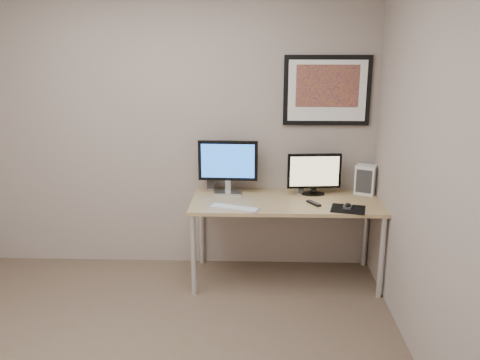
{
  "coord_description": "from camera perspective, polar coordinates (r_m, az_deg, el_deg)",
  "views": [
    {
      "loc": [
        0.75,
        -2.76,
        2.05
      ],
      "look_at": [
        0.62,
        1.1,
        0.97
      ],
      "focal_mm": 38.0,
      "sensor_mm": 36.0,
      "label": 1
    }
  ],
  "objects": [
    {
      "name": "room",
      "position": [
        3.32,
        -11.21,
        8.27
      ],
      "size": [
        3.6,
        3.6,
        3.6
      ],
      "color": "white",
      "rests_on": "ground"
    },
    {
      "name": "desk",
      "position": [
        4.35,
        5.16,
        -3.09
      ],
      "size": [
        1.6,
        0.7,
        0.73
      ],
      "color": "#987C49",
      "rests_on": "floor"
    },
    {
      "name": "framed_art",
      "position": [
        4.51,
        9.75,
        9.89
      ],
      "size": [
        0.75,
        0.04,
        0.6
      ],
      "color": "black",
      "rests_on": "room"
    },
    {
      "name": "monitor_large",
      "position": [
        4.43,
        -1.36,
        1.75
      ],
      "size": [
        0.52,
        0.17,
        0.47
      ],
      "rotation": [
        0.0,
        0.0,
        -0.03
      ],
      "color": "#B6B6BB",
      "rests_on": "desk"
    },
    {
      "name": "monitor_tv",
      "position": [
        4.45,
        8.33,
        0.78
      ],
      "size": [
        0.47,
        0.12,
        0.37
      ],
      "rotation": [
        0.0,
        0.0,
        0.08
      ],
      "color": "black",
      "rests_on": "desk"
    },
    {
      "name": "speaker_left",
      "position": [
        4.6,
        -3.28,
        0.14
      ],
      "size": [
        0.09,
        0.09,
        0.2
      ],
      "primitive_type": "cylinder",
      "rotation": [
        0.0,
        0.0,
        -0.07
      ],
      "color": "#B6B6BB",
      "rests_on": "desk"
    },
    {
      "name": "speaker_right",
      "position": [
        4.5,
        6.76,
        -0.54
      ],
      "size": [
        0.07,
        0.07,
        0.16
      ],
      "primitive_type": "cylinder",
      "rotation": [
        0.0,
        0.0,
        0.16
      ],
      "color": "#B6B6BB",
      "rests_on": "desk"
    },
    {
      "name": "keyboard",
      "position": [
        4.09,
        -0.6,
        -3.14
      ],
      "size": [
        0.42,
        0.24,
        0.01
      ],
      "primitive_type": "cube",
      "rotation": [
        0.0,
        0.0,
        -0.34
      ],
      "color": "silver",
      "rests_on": "desk"
    },
    {
      "name": "mousepad",
      "position": [
        4.17,
        12.04,
        -3.19
      ],
      "size": [
        0.31,
        0.29,
        0.0
      ],
      "primitive_type": "cube",
      "rotation": [
        0.0,
        0.0,
        -0.23
      ],
      "color": "black",
      "rests_on": "desk"
    },
    {
      "name": "mouse",
      "position": [
        4.19,
        11.99,
        -2.83
      ],
      "size": [
        0.09,
        0.12,
        0.04
      ],
      "primitive_type": "ellipsoid",
      "rotation": [
        0.0,
        0.0,
        -0.29
      ],
      "color": "black",
      "rests_on": "mousepad"
    },
    {
      "name": "remote",
      "position": [
        4.25,
        8.28,
        -2.57
      ],
      "size": [
        0.11,
        0.15,
        0.02
      ],
      "primitive_type": "cube",
      "rotation": [
        0.0,
        0.0,
        0.53
      ],
      "color": "black",
      "rests_on": "desk"
    },
    {
      "name": "fan_unit",
      "position": [
        4.58,
        13.92,
        0.04
      ],
      "size": [
        0.21,
        0.18,
        0.26
      ],
      "primitive_type": "cube",
      "rotation": [
        0.0,
        0.0,
        -0.44
      ],
      "color": "silver",
      "rests_on": "desk"
    }
  ]
}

